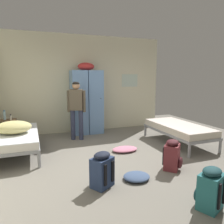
% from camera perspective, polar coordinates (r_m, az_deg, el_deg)
% --- Properties ---
extents(ground_plane, '(8.41, 8.41, 0.00)m').
position_cam_1_polar(ground_plane, '(4.44, 1.22, -12.71)').
color(ground_plane, slate).
extents(room_backdrop, '(4.99, 5.31, 2.89)m').
position_cam_1_polar(room_backdrop, '(5.13, -17.61, 6.42)').
color(room_backdrop, beige).
rests_on(room_backdrop, ground_plane).
extents(locker_bank, '(0.90, 0.55, 2.07)m').
position_cam_1_polar(locker_bank, '(6.39, -6.71, 2.96)').
color(locker_bank, '#6B93C6').
rests_on(locker_bank, ground_plane).
extents(shelf_unit, '(0.38, 0.30, 0.57)m').
position_cam_1_polar(shelf_unit, '(6.25, -25.62, -3.84)').
color(shelf_unit, brown).
rests_on(shelf_unit, ground_plane).
extents(bed_right, '(0.90, 1.90, 0.49)m').
position_cam_1_polar(bed_right, '(5.68, 17.14, -4.20)').
color(bed_right, gray).
rests_on(bed_right, ground_plane).
extents(bed_left_rear, '(0.90, 1.90, 0.49)m').
position_cam_1_polar(bed_left_rear, '(5.11, -23.93, -6.09)').
color(bed_left_rear, gray).
rests_on(bed_left_rear, ground_plane).
extents(bedding_heap, '(0.72, 0.61, 0.26)m').
position_cam_1_polar(bedding_heap, '(4.97, -24.60, -3.69)').
color(bedding_heap, '#D1C67F').
rests_on(bedding_heap, bed_left_rear).
extents(person_traveler, '(0.46, 0.30, 1.54)m').
position_cam_1_polar(person_traveler, '(5.73, -9.37, 1.79)').
color(person_traveler, '#2D334C').
rests_on(person_traveler, ground_plane).
extents(water_bottle, '(0.06, 0.06, 0.25)m').
position_cam_1_polar(water_bottle, '(6.22, -26.55, -0.79)').
color(water_bottle, '#B2DBEA').
rests_on(water_bottle, shelf_unit).
extents(lotion_bottle, '(0.05, 0.05, 0.14)m').
position_cam_1_polar(lotion_bottle, '(6.15, -25.19, -1.27)').
color(lotion_bottle, white).
rests_on(lotion_bottle, shelf_unit).
extents(backpack_teal, '(0.39, 0.40, 0.55)m').
position_cam_1_polar(backpack_teal, '(3.15, 24.47, -18.05)').
color(backpack_teal, '#23666B').
rests_on(backpack_teal, ground_plane).
extents(backpack_maroon, '(0.42, 0.42, 0.55)m').
position_cam_1_polar(backpack_maroon, '(4.12, 15.72, -10.98)').
color(backpack_maroon, maroon).
rests_on(backpack_maroon, ground_plane).
extents(backpack_navy, '(0.40, 0.41, 0.55)m').
position_cam_1_polar(backpack_navy, '(3.39, -2.77, -15.13)').
color(backpack_navy, navy).
rests_on(backpack_navy, ground_plane).
extents(clothes_pile_denim, '(0.44, 0.40, 0.09)m').
position_cam_1_polar(clothes_pile_denim, '(3.71, 6.50, -16.59)').
color(clothes_pile_denim, '#42567A').
rests_on(clothes_pile_denim, ground_plane).
extents(clothes_pile_pink, '(0.59, 0.39, 0.09)m').
position_cam_1_polar(clothes_pile_pink, '(4.96, 3.42, -9.77)').
color(clothes_pile_pink, pink).
rests_on(clothes_pile_pink, ground_plane).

